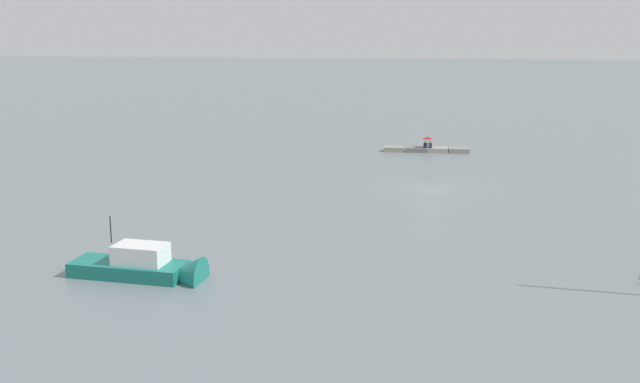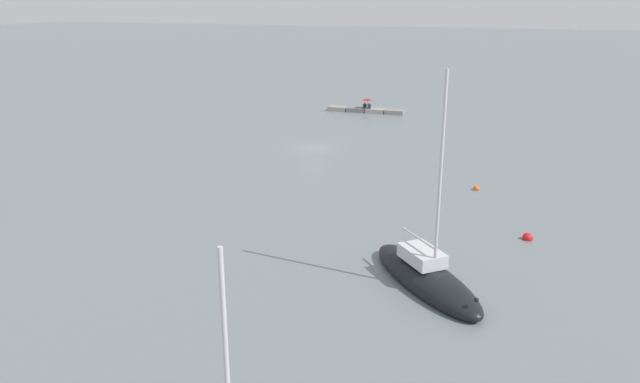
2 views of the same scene
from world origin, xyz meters
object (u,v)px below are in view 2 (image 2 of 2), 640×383
person_seated_dark_right (365,106)px  mooring_buoy_mid (476,189)px  mooring_buoy_far (528,238)px  umbrella_open_red (367,99)px  sailboat_black_mid (426,277)px  person_seated_blue_left (369,106)px

person_seated_dark_right → mooring_buoy_mid: bearing=118.6°
mooring_buoy_mid → mooring_buoy_far: mooring_buoy_far is taller
umbrella_open_red → sailboat_black_mid: bearing=108.2°
person_seated_blue_left → person_seated_dark_right: size_ratio=1.00×
person_seated_dark_right → mooring_buoy_mid: 32.28m
umbrella_open_red → mooring_buoy_far: (-19.48, 37.06, -1.52)m
umbrella_open_red → person_seated_dark_right: bearing=22.6°
person_seated_blue_left → sailboat_black_mid: sailboat_black_mid is taller
person_seated_blue_left → sailboat_black_mid: size_ratio=0.07×
person_seated_dark_right → sailboat_black_mid: 47.19m
person_seated_dark_right → umbrella_open_red: (-0.28, -0.12, 0.86)m
person_seated_blue_left → sailboat_black_mid: 47.12m
sailboat_black_mid → person_seated_dark_right: bearing=-113.1°
mooring_buoy_mid → mooring_buoy_far: size_ratio=0.77×
umbrella_open_red → mooring_buoy_mid: bearing=119.3°
umbrella_open_red → mooring_buoy_far: bearing=117.7°
person_seated_dark_right → umbrella_open_red: bearing=-158.7°
mooring_buoy_mid → mooring_buoy_far: 9.68m
sailboat_black_mid → mooring_buoy_mid: size_ratio=23.37×
mooring_buoy_mid → sailboat_black_mid: bearing=86.5°
person_seated_blue_left → umbrella_open_red: bearing=-2.6°
person_seated_blue_left → mooring_buoy_mid: person_seated_blue_left is taller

